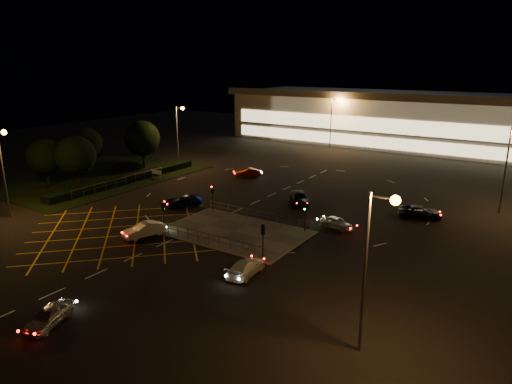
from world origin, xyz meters
The scene contains 27 objects.
ground centered at (0.00, 0.00, 0.00)m, with size 180.00×180.00×0.00m, color black.
pedestrian_island centered at (2.00, -2.00, 0.06)m, with size 14.00×9.00×0.12m, color #4C4944.
grass_verge centered at (-28.00, 6.00, 0.04)m, with size 18.00×30.00×0.08m, color black.
hedge centered at (-23.00, 6.00, 0.50)m, with size 2.00×26.00×1.00m, color black.
supermarket centered at (0.00, 61.95, 5.31)m, with size 72.00×26.50×10.50m.
streetlight_sw centered at (-21.56, -12.00, 6.56)m, with size 1.78×0.56×10.03m.
streetlight_se centered at (20.44, -14.00, 6.56)m, with size 1.78×0.56×10.03m.
streetlight_nw centered at (-23.56, 18.00, 6.56)m, with size 1.78×0.56×10.03m.
streetlight_ne centered at (24.44, 20.00, 6.56)m, with size 1.78×0.56×10.03m.
streetlight_far_left centered at (-9.56, 48.00, 6.56)m, with size 1.78×0.56×10.03m.
signal_sw centered at (-4.00, -5.99, 2.37)m, with size 0.28×0.30×3.15m.
signal_se centered at (8.00, -5.99, 2.37)m, with size 0.28×0.30×3.15m.
signal_nw centered at (-4.00, 1.99, 2.37)m, with size 0.28×0.30×3.15m.
signal_ne centered at (8.00, 1.99, 2.37)m, with size 0.28×0.30×3.15m.
tree_a centered at (-30.00, -2.00, 4.33)m, with size 5.04×5.04×6.86m.
tree_b centered at (-32.00, 6.00, 4.64)m, with size 5.40×5.40×7.35m.
tree_c centered at (-28.00, 14.00, 4.95)m, with size 5.76×5.76×7.84m.
tree_d centered at (-34.00, 20.00, 4.02)m, with size 4.68×4.68×6.37m.
tree_e centered at (-26.00, 0.00, 4.64)m, with size 5.40×5.40×7.35m.
car_near_silver centered at (1.70, -22.61, 0.65)m, with size 1.54×3.82×1.30m, color silver.
car_queue_white centered at (-4.97, -7.77, 0.69)m, with size 1.47×4.22×1.39m, color silver.
car_left_blue centered at (-8.61, 1.94, 0.62)m, with size 2.06×4.48×1.24m, color #0C1548.
car_far_dkgrey centered at (2.86, 10.57, 0.71)m, with size 2.00×4.93×1.43m, color black.
car_right_silver centered at (10.26, 4.91, 0.62)m, with size 1.45×3.61×1.23m, color silver.
car_circ_red centered at (-10.35, 18.60, 0.62)m, with size 1.32×3.78×1.25m, color maroon.
car_east_grey centered at (16.73, 13.27, 0.67)m, with size 2.21×4.79×1.33m, color black.
car_approach_white centered at (8.41, -9.31, 0.63)m, with size 1.77×4.35×1.26m, color silver.
Camera 1 is at (27.90, -37.53, 16.82)m, focal length 32.00 mm.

